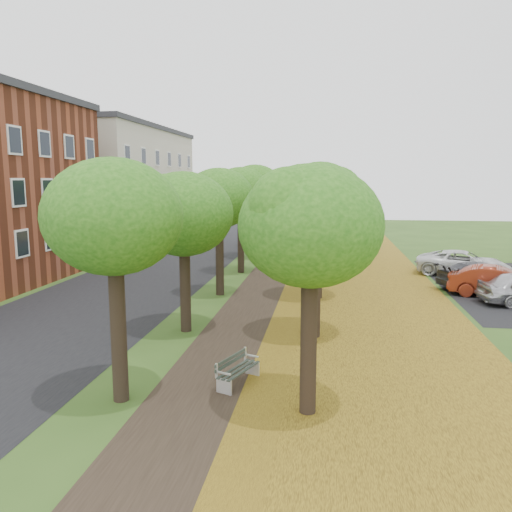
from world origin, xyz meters
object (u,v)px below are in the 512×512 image
(bench, at_px, (237,370))
(car_grey, at_px, (482,275))
(car_white, at_px, (463,263))
(car_red, at_px, (497,282))

(bench, relative_size, car_grey, 0.36)
(car_grey, distance_m, car_white, 3.68)
(car_red, height_order, car_white, car_red)
(bench, height_order, car_grey, car_grey)
(car_grey, xyz_separation_m, car_white, (0.00, 3.68, 0.04))
(car_red, xyz_separation_m, car_grey, (-0.17, 1.85, -0.04))
(car_red, distance_m, car_grey, 1.85)
(car_white, bearing_deg, bench, 164.73)
(car_grey, height_order, car_white, car_white)
(car_red, relative_size, car_white, 0.85)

